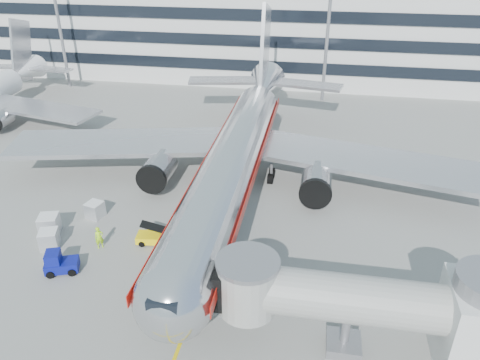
% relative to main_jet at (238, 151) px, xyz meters
% --- Properties ---
extents(ground, '(180.00, 180.00, 0.00)m').
position_rel_main_jet_xyz_m(ground, '(0.00, -11.72, -4.23)').
color(ground, gray).
rests_on(ground, ground).
extents(lead_in_line, '(0.25, 70.00, 0.01)m').
position_rel_main_jet_xyz_m(lead_in_line, '(0.00, -1.72, -4.23)').
color(lead_in_line, yellow).
rests_on(lead_in_line, ground).
extents(main_jet, '(50.95, 48.70, 16.06)m').
position_rel_main_jet_xyz_m(main_jet, '(0.00, 0.00, 0.00)').
color(main_jet, silver).
rests_on(main_jet, ground).
extents(jet_bridge, '(17.80, 4.50, 7.00)m').
position_rel_main_jet_xyz_m(jet_bridge, '(12.18, -19.72, -0.36)').
color(jet_bridge, silver).
rests_on(jet_bridge, ground).
extents(terminal, '(150.00, 24.25, 15.60)m').
position_rel_main_jet_xyz_m(terminal, '(0.00, 46.23, 3.57)').
color(terminal, silver).
rests_on(terminal, ground).
extents(light_mast_centre, '(2.40, 1.20, 25.45)m').
position_rel_main_jet_xyz_m(light_mast_centre, '(8.00, 30.28, 10.64)').
color(light_mast_centre, gray).
rests_on(light_mast_centre, ground).
extents(belt_loader, '(4.23, 1.91, 1.99)m').
position_rel_main_jet_xyz_m(belt_loader, '(-4.90, -10.73, -3.67)').
color(belt_loader, yellow).
rests_on(belt_loader, ground).
extents(baggage_tug, '(2.85, 2.28, 1.88)m').
position_rel_main_jet_xyz_m(baggage_tug, '(-11.40, -15.81, -3.41)').
color(baggage_tug, navy).
rests_on(baggage_tug, ground).
extents(cargo_container_left, '(1.89, 1.89, 1.58)m').
position_rel_main_jet_xyz_m(cargo_container_left, '(-13.93, -12.91, -3.44)').
color(cargo_container_left, silver).
rests_on(cargo_container_left, ground).
extents(cargo_container_right, '(1.72, 1.72, 1.50)m').
position_rel_main_jet_xyz_m(cargo_container_right, '(-12.22, -7.81, -3.48)').
color(cargo_container_right, silver).
rests_on(cargo_container_right, ground).
extents(cargo_container_front, '(2.03, 2.03, 1.75)m').
position_rel_main_jet_xyz_m(cargo_container_front, '(-15.00, -10.98, -3.36)').
color(cargo_container_front, silver).
rests_on(cargo_container_front, ground).
extents(ramp_worker, '(0.87, 0.82, 1.99)m').
position_rel_main_jet_xyz_m(ramp_worker, '(-9.67, -12.27, -3.24)').
color(ramp_worker, '#B8FF1A').
rests_on(ramp_worker, ground).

